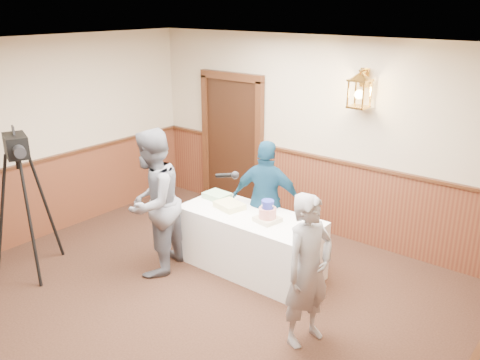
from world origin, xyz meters
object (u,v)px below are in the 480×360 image
Objects in this scene: tiered_cake at (268,213)px; baker at (308,270)px; sheet_cake_yellow at (229,205)px; sheet_cake_green at (217,196)px; assistant_p at (267,201)px; tv_camera_rig at (26,212)px; interviewer at (153,203)px; display_table at (250,242)px.

tiered_cake is 1.26m from baker.
sheet_cake_green is at bearing 155.48° from sheet_cake_yellow.
baker is (1.63, -0.78, -0.01)m from sheet_cake_yellow.
assistant_p reaches higher than tiered_cake.
assistant_p is 0.90× the size of tv_camera_rig.
baker is 1.78m from assistant_p.
baker reaches higher than tiered_cake.
interviewer is at bearing 33.93° from assistant_p.
tv_camera_rig is (-2.12, -1.73, 0.41)m from display_table.
display_table is at bearing 171.39° from tiered_cake.
interviewer is (-0.90, -0.77, 0.54)m from display_table.
display_table is 5.54× the size of sheet_cake_green.
tiered_cake reaches higher than display_table.
tv_camera_rig is at bearing 119.17° from baker.
tiered_cake is at bearing -3.45° from sheet_cake_yellow.
interviewer reaches higher than tiered_cake.
display_table is at bearing 60.69° from tv_camera_rig.
baker is 3.55m from tv_camera_rig.
display_table is at bearing 72.70° from baker.
baker is at bearing -31.05° from display_table.
tiered_cake is at bearing 102.30° from interviewer.
assistant_p is at bearing 53.21° from sheet_cake_yellow.
display_table is 1.58m from baker.
interviewer is 1.17× the size of baker.
tiered_cake is at bearing 56.42° from tv_camera_rig.
sheet_cake_yellow reaches higher than display_table.
baker is (1.02, -0.74, -0.08)m from tiered_cake.
sheet_cake_green reaches higher than sheet_cake_yellow.
display_table is 1.02× the size of tv_camera_rig.
display_table is at bearing 75.29° from assistant_p.
sheet_cake_green is 0.20× the size of assistant_p.
assistant_p is (-0.32, 0.43, -0.06)m from tiered_cake.
sheet_cake_green is (-0.67, 0.15, 0.41)m from display_table.
tv_camera_rig reaches higher than display_table.
tv_camera_rig is at bearing -144.96° from tiered_cake.
display_table is 0.99× the size of interviewer.
sheet_cake_yellow is (-0.32, -0.01, 0.41)m from display_table.
tiered_cake is at bearing 107.58° from assistant_p.
interviewer reaches higher than assistant_p.
sheet_cake_yellow is at bearing 176.55° from tiered_cake.
tiered_cake is 0.54m from assistant_p.
assistant_p is (0.64, 0.24, 0.01)m from sheet_cake_green.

